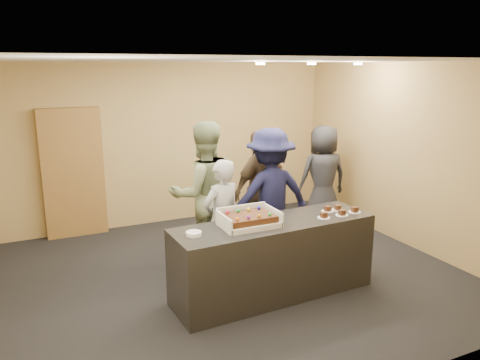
{
  "coord_description": "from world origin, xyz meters",
  "views": [
    {
      "loc": [
        -2.12,
        -5.12,
        2.64
      ],
      "look_at": [
        0.27,
        0.0,
        1.26
      ],
      "focal_mm": 35.0,
      "sensor_mm": 36.0,
      "label": 1
    }
  ],
  "objects_px": {
    "serving_counter": "(274,259)",
    "plate_stack": "(194,234)",
    "person_navy_man": "(270,196)",
    "person_dark_suit": "(323,177)",
    "cake_box": "(248,222)",
    "storage_cabinet": "(73,173)",
    "person_sage_man": "(204,194)",
    "sheet_cake": "(249,218)",
    "person_brown_extra": "(261,190)",
    "person_server_grey": "(222,220)"
  },
  "relations": [
    {
      "from": "sheet_cake",
      "to": "person_server_grey",
      "type": "xyz_separation_m",
      "value": [
        -0.04,
        0.7,
        -0.23
      ]
    },
    {
      "from": "person_dark_suit",
      "to": "storage_cabinet",
      "type": "bearing_deg",
      "value": -11.99
    },
    {
      "from": "person_dark_suit",
      "to": "cake_box",
      "type": "bearing_deg",
      "value": 45.45
    },
    {
      "from": "storage_cabinet",
      "to": "sheet_cake",
      "type": "height_order",
      "value": "storage_cabinet"
    },
    {
      "from": "plate_stack",
      "to": "person_server_grey",
      "type": "distance_m",
      "value": 0.97
    },
    {
      "from": "plate_stack",
      "to": "person_brown_extra",
      "type": "relative_size",
      "value": 0.09
    },
    {
      "from": "person_dark_suit",
      "to": "person_navy_man",
      "type": "bearing_deg",
      "value": 37.21
    },
    {
      "from": "cake_box",
      "to": "person_brown_extra",
      "type": "bearing_deg",
      "value": 57.25
    },
    {
      "from": "cake_box",
      "to": "person_server_grey",
      "type": "relative_size",
      "value": 0.41
    },
    {
      "from": "person_brown_extra",
      "to": "person_server_grey",
      "type": "bearing_deg",
      "value": 17.69
    },
    {
      "from": "storage_cabinet",
      "to": "serving_counter",
      "type": "bearing_deg",
      "value": -58.89
    },
    {
      "from": "person_server_grey",
      "to": "person_brown_extra",
      "type": "distance_m",
      "value": 1.11
    },
    {
      "from": "person_navy_man",
      "to": "person_dark_suit",
      "type": "xyz_separation_m",
      "value": [
        1.45,
        0.84,
        -0.06
      ]
    },
    {
      "from": "cake_box",
      "to": "plate_stack",
      "type": "distance_m",
      "value": 0.67
    },
    {
      "from": "storage_cabinet",
      "to": "plate_stack",
      "type": "distance_m",
      "value": 3.24
    },
    {
      "from": "storage_cabinet",
      "to": "person_brown_extra",
      "type": "xyz_separation_m",
      "value": [
        2.4,
        -1.74,
        -0.12
      ]
    },
    {
      "from": "serving_counter",
      "to": "person_brown_extra",
      "type": "distance_m",
      "value": 1.52
    },
    {
      "from": "sheet_cake",
      "to": "person_brown_extra",
      "type": "distance_m",
      "value": 1.6
    },
    {
      "from": "person_sage_man",
      "to": "person_navy_man",
      "type": "height_order",
      "value": "person_sage_man"
    },
    {
      "from": "storage_cabinet",
      "to": "person_brown_extra",
      "type": "height_order",
      "value": "storage_cabinet"
    },
    {
      "from": "storage_cabinet",
      "to": "sheet_cake",
      "type": "relative_size",
      "value": 3.74
    },
    {
      "from": "serving_counter",
      "to": "person_brown_extra",
      "type": "relative_size",
      "value": 1.35
    },
    {
      "from": "person_brown_extra",
      "to": "person_dark_suit",
      "type": "distance_m",
      "value": 1.44
    },
    {
      "from": "sheet_cake",
      "to": "person_server_grey",
      "type": "height_order",
      "value": "person_server_grey"
    },
    {
      "from": "sheet_cake",
      "to": "person_navy_man",
      "type": "relative_size",
      "value": 0.29
    },
    {
      "from": "person_navy_man",
      "to": "serving_counter",
      "type": "bearing_deg",
      "value": 66.5
    },
    {
      "from": "storage_cabinet",
      "to": "plate_stack",
      "type": "height_order",
      "value": "storage_cabinet"
    },
    {
      "from": "person_sage_man",
      "to": "person_brown_extra",
      "type": "height_order",
      "value": "person_sage_man"
    },
    {
      "from": "person_sage_man",
      "to": "person_brown_extra",
      "type": "relative_size",
      "value": 1.09
    },
    {
      "from": "serving_counter",
      "to": "plate_stack",
      "type": "height_order",
      "value": "plate_stack"
    },
    {
      "from": "serving_counter",
      "to": "person_navy_man",
      "type": "distance_m",
      "value": 1.15
    },
    {
      "from": "person_sage_man",
      "to": "person_brown_extra",
      "type": "bearing_deg",
      "value": -170.24
    },
    {
      "from": "storage_cabinet",
      "to": "person_sage_man",
      "type": "relative_size",
      "value": 1.04
    },
    {
      "from": "storage_cabinet",
      "to": "person_dark_suit",
      "type": "bearing_deg",
      "value": -19.14
    },
    {
      "from": "cake_box",
      "to": "person_brown_extra",
      "type": "xyz_separation_m",
      "value": [
        0.85,
        1.33,
        -0.05
      ]
    },
    {
      "from": "sheet_cake",
      "to": "person_brown_extra",
      "type": "bearing_deg",
      "value": 57.69
    },
    {
      "from": "serving_counter",
      "to": "person_server_grey",
      "type": "distance_m",
      "value": 0.85
    },
    {
      "from": "serving_counter",
      "to": "storage_cabinet",
      "type": "bearing_deg",
      "value": 118.48
    },
    {
      "from": "sheet_cake",
      "to": "person_brown_extra",
      "type": "relative_size",
      "value": 0.3
    },
    {
      "from": "person_sage_man",
      "to": "plate_stack",
      "type": "bearing_deg",
      "value": 66.47
    },
    {
      "from": "person_server_grey",
      "to": "sheet_cake",
      "type": "bearing_deg",
      "value": 76.94
    },
    {
      "from": "cake_box",
      "to": "person_dark_suit",
      "type": "bearing_deg",
      "value": 38.3
    },
    {
      "from": "cake_box",
      "to": "person_dark_suit",
      "type": "distance_m",
      "value": 2.84
    },
    {
      "from": "storage_cabinet",
      "to": "person_sage_man",
      "type": "height_order",
      "value": "storage_cabinet"
    },
    {
      "from": "person_navy_man",
      "to": "plate_stack",
      "type": "bearing_deg",
      "value": 36.09
    },
    {
      "from": "plate_stack",
      "to": "person_navy_man",
      "type": "xyz_separation_m",
      "value": [
        1.44,
        0.97,
        0.0
      ]
    },
    {
      "from": "serving_counter",
      "to": "person_sage_man",
      "type": "bearing_deg",
      "value": 105.54
    },
    {
      "from": "cake_box",
      "to": "person_sage_man",
      "type": "bearing_deg",
      "value": 93.76
    },
    {
      "from": "serving_counter",
      "to": "cake_box",
      "type": "height_order",
      "value": "cake_box"
    },
    {
      "from": "cake_box",
      "to": "person_dark_suit",
      "type": "relative_size",
      "value": 0.37
    }
  ]
}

